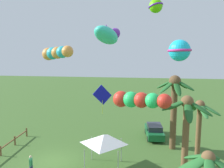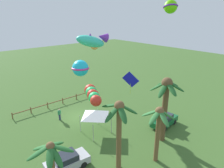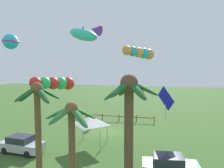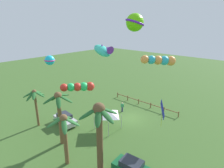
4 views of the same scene
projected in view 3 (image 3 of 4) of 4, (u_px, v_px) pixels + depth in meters
The scene contains 14 objects.
ground_plane at pixel (107, 131), 25.15m from camera, with size 120.00×120.00×0.00m, color #3D6028.
palm_tree_0 at pixel (38, 108), 15.03m from camera, with size 3.09×3.46×6.60m.
palm_tree_1 at pixel (129, 107), 13.49m from camera, with size 3.60×3.60×7.23m.
palm_tree_3 at pixel (71, 127), 12.75m from camera, with size 3.10×3.13×5.60m.
rail_fence at pixel (111, 116), 30.26m from camera, with size 12.37×0.12×0.95m.
parked_car_0 at pixel (22, 144), 19.00m from camera, with size 4.03×2.04×1.51m.
parked_car_1 at pixel (170, 166), 14.86m from camera, with size 4.04×2.06×1.51m.
spectator_0 at pixel (91, 122), 26.40m from camera, with size 0.51×0.36×1.59m.
festival_tent at pixel (91, 120), 20.61m from camera, with size 2.86×2.86×2.85m.
kite_tube_0 at pixel (140, 53), 24.28m from camera, with size 3.38×3.89×1.45m.
kite_fish_1 at pixel (85, 34), 19.66m from camera, with size 3.64×2.13×1.81m.
kite_diamond_2 at pixel (166, 99), 20.15m from camera, with size 1.50×1.88×3.29m.
kite_ball_3 at pixel (11, 42), 16.28m from camera, with size 1.80×1.80×1.16m.
kite_tube_4 at pixel (55, 83), 18.11m from camera, with size 2.50×3.93×1.31m.
Camera 3 is at (-6.10, 23.83, 7.71)m, focal length 34.02 mm.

